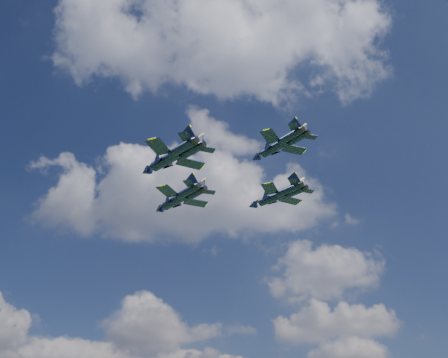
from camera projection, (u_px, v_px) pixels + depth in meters
jet_lead at (174, 201)px, 112.88m from camera, size 15.82×15.25×4.23m
jet_left at (165, 160)px, 94.51m from camera, size 16.14×14.44×4.18m
jet_right at (271, 198)px, 114.19m from camera, size 15.69×13.67×4.02m
jet_slot at (273, 148)px, 92.93m from camera, size 12.64×12.47×3.42m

